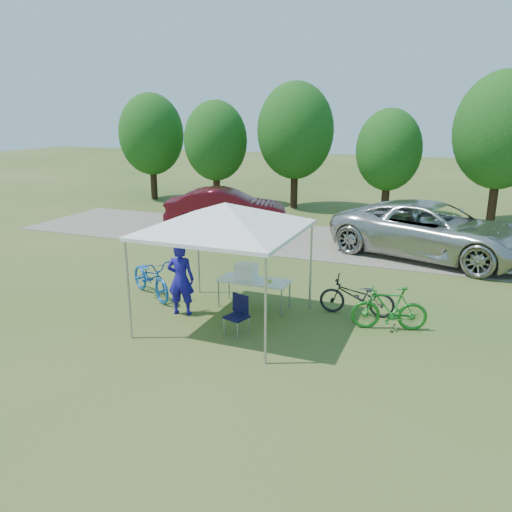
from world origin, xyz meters
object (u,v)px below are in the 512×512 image
(cooler, at_px, (246,271))
(folding_table, at_px, (254,282))
(folding_chair, at_px, (238,311))
(sedan, at_px, (226,208))
(minivan, at_px, (433,230))
(bike_blue, at_px, (151,277))
(cyclist, at_px, (181,279))
(bike_dark, at_px, (357,297))
(bike_green, at_px, (389,308))

(cooler, bearing_deg, folding_table, 0.00)
(folding_chair, relative_size, sedan, 0.17)
(minivan, bearing_deg, bike_blue, 151.98)
(cyclist, xyz_separation_m, bike_dark, (3.82, 1.45, -0.40))
(bike_blue, height_order, bike_dark, bike_blue)
(folding_chair, bearing_deg, sedan, 134.67)
(bike_green, bearing_deg, folding_table, -107.04)
(cyclist, xyz_separation_m, bike_blue, (-1.32, 0.73, -0.35))
(bike_blue, bearing_deg, cooler, -52.04)
(folding_chair, relative_size, bike_dark, 0.48)
(bike_dark, distance_m, minivan, 5.96)
(cyclist, bearing_deg, bike_dark, -173.41)
(bike_green, xyz_separation_m, minivan, (0.51, 6.35, 0.42))
(folding_table, xyz_separation_m, cyclist, (-1.42, -1.01, 0.20))
(folding_chair, distance_m, cyclist, 1.77)
(folding_table, relative_size, folding_chair, 2.04)
(bike_green, relative_size, bike_dark, 0.94)
(bike_green, bearing_deg, cooler, -106.93)
(cyclist, bearing_deg, bike_blue, -43.26)
(minivan, bearing_deg, folding_chair, 172.52)
(bike_dark, xyz_separation_m, minivan, (1.31, 5.80, 0.46))
(folding_table, relative_size, cyclist, 0.99)
(cooler, relative_size, bike_green, 0.32)
(cyclist, height_order, sedan, cyclist)
(bike_green, height_order, minivan, minivan)
(cyclist, bearing_deg, sedan, -85.58)
(cooler, xyz_separation_m, bike_blue, (-2.54, -0.28, -0.38))
(folding_table, distance_m, folding_chair, 1.52)
(bike_green, xyz_separation_m, sedan, (-7.58, 7.85, 0.33))
(folding_chair, relative_size, bike_blue, 0.43)
(bike_blue, bearing_deg, cyclist, -87.37)
(cyclist, relative_size, bike_blue, 0.88)
(bike_dark, bearing_deg, sedan, -141.74)
(cooler, distance_m, cyclist, 1.58)
(bike_dark, bearing_deg, bike_blue, -86.60)
(folding_chair, relative_size, cooler, 1.62)
(bike_blue, distance_m, bike_green, 5.94)
(cooler, xyz_separation_m, bike_green, (3.40, -0.11, -0.40))
(sedan, bearing_deg, minivan, -120.18)
(folding_chair, xyz_separation_m, sedan, (-4.63, 9.24, 0.33))
(folding_table, distance_m, bike_blue, 2.76)
(folding_table, distance_m, bike_dark, 2.45)
(folding_table, relative_size, bike_dark, 0.99)
(bike_blue, xyz_separation_m, bike_green, (5.94, 0.18, -0.02))
(folding_table, relative_size, bike_blue, 0.87)
(cyclist, xyz_separation_m, bike_green, (4.62, 0.91, -0.37))
(folding_chair, xyz_separation_m, bike_dark, (2.15, 1.93, -0.04))
(cyclist, height_order, minivan, minivan)
(bike_blue, relative_size, bike_dark, 1.13)
(folding_chair, distance_m, cooler, 1.60)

